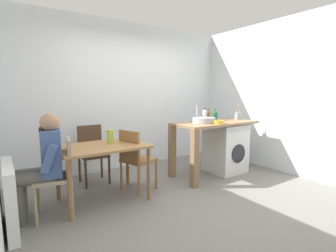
{
  "coord_description": "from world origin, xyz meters",
  "views": [
    {
      "loc": [
        -2.05,
        -2.64,
        1.42
      ],
      "look_at": [
        0.05,
        0.45,
        0.92
      ],
      "focal_mm": 26.76,
      "sensor_mm": 36.0,
      "label": 1
    }
  ],
  "objects_px": {
    "dining_table": "(103,153)",
    "utensil_crock": "(238,116)",
    "bottle_tall_green": "(205,115)",
    "mixing_bowl": "(218,122)",
    "washing_machine": "(225,148)",
    "seated_person": "(44,160)",
    "chair_person_seat": "(60,173)",
    "chair_opposite": "(135,157)",
    "bottle_squat_brown": "(208,115)",
    "vase": "(110,136)",
    "bottle_clear_small": "(215,116)",
    "chair_spare_by_wall": "(92,151)"
  },
  "relations": [
    {
      "from": "washing_machine",
      "to": "mixing_bowl",
      "type": "distance_m",
      "value": 0.69
    },
    {
      "from": "dining_table",
      "to": "utensil_crock",
      "type": "height_order",
      "value": "utensil_crock"
    },
    {
      "from": "seated_person",
      "to": "vase",
      "type": "relative_size",
      "value": 6.52
    },
    {
      "from": "bottle_clear_small",
      "to": "vase",
      "type": "height_order",
      "value": "bottle_clear_small"
    },
    {
      "from": "seated_person",
      "to": "utensil_crock",
      "type": "bearing_deg",
      "value": -77.35
    },
    {
      "from": "bottle_squat_brown",
      "to": "mixing_bowl",
      "type": "bearing_deg",
      "value": -112.87
    },
    {
      "from": "bottle_squat_brown",
      "to": "bottle_clear_small",
      "type": "relative_size",
      "value": 1.03
    },
    {
      "from": "chair_spare_by_wall",
      "to": "chair_opposite",
      "type": "bearing_deg",
      "value": 117.66
    },
    {
      "from": "bottle_clear_small",
      "to": "utensil_crock",
      "type": "relative_size",
      "value": 0.69
    },
    {
      "from": "dining_table",
      "to": "washing_machine",
      "type": "height_order",
      "value": "washing_machine"
    },
    {
      "from": "seated_person",
      "to": "bottle_tall_green",
      "type": "relative_size",
      "value": 5.14
    },
    {
      "from": "bottle_tall_green",
      "to": "bottle_clear_small",
      "type": "bearing_deg",
      "value": -17.93
    },
    {
      "from": "dining_table",
      "to": "chair_spare_by_wall",
      "type": "distance_m",
      "value": 0.79
    },
    {
      "from": "dining_table",
      "to": "chair_person_seat",
      "type": "height_order",
      "value": "chair_person_seat"
    },
    {
      "from": "chair_spare_by_wall",
      "to": "vase",
      "type": "bearing_deg",
      "value": 94.96
    },
    {
      "from": "bottle_tall_green",
      "to": "utensil_crock",
      "type": "height_order",
      "value": "utensil_crock"
    },
    {
      "from": "chair_opposite",
      "to": "seated_person",
      "type": "relative_size",
      "value": 0.75
    },
    {
      "from": "chair_person_seat",
      "to": "chair_spare_by_wall",
      "type": "height_order",
      "value": "same"
    },
    {
      "from": "bottle_tall_green",
      "to": "chair_person_seat",
      "type": "bearing_deg",
      "value": -174.08
    },
    {
      "from": "bottle_clear_small",
      "to": "bottle_squat_brown",
      "type": "bearing_deg",
      "value": 132.4
    },
    {
      "from": "seated_person",
      "to": "bottle_squat_brown",
      "type": "distance_m",
      "value": 2.75
    },
    {
      "from": "bottle_clear_small",
      "to": "utensil_crock",
      "type": "distance_m",
      "value": 0.52
    },
    {
      "from": "chair_spare_by_wall",
      "to": "bottle_clear_small",
      "type": "xyz_separation_m",
      "value": [
        2.0,
        -0.7,
        0.51
      ]
    },
    {
      "from": "dining_table",
      "to": "mixing_bowl",
      "type": "xyz_separation_m",
      "value": [
        1.84,
        -0.24,
        0.31
      ]
    },
    {
      "from": "washing_machine",
      "to": "bottle_clear_small",
      "type": "bearing_deg",
      "value": 141.44
    },
    {
      "from": "bottle_squat_brown",
      "to": "bottle_clear_small",
      "type": "distance_m",
      "value": 0.13
    },
    {
      "from": "dining_table",
      "to": "washing_machine",
      "type": "distance_m",
      "value": 2.26
    },
    {
      "from": "seated_person",
      "to": "vase",
      "type": "height_order",
      "value": "seated_person"
    },
    {
      "from": "vase",
      "to": "seated_person",
      "type": "bearing_deg",
      "value": -167.89
    },
    {
      "from": "dining_table",
      "to": "utensil_crock",
      "type": "distance_m",
      "value": 2.64
    },
    {
      "from": "utensil_crock",
      "to": "chair_opposite",
      "type": "bearing_deg",
      "value": 179.51
    },
    {
      "from": "bottle_tall_green",
      "to": "vase",
      "type": "height_order",
      "value": "bottle_tall_green"
    },
    {
      "from": "chair_spare_by_wall",
      "to": "bottle_clear_small",
      "type": "height_order",
      "value": "bottle_clear_small"
    },
    {
      "from": "dining_table",
      "to": "chair_spare_by_wall",
      "type": "relative_size",
      "value": 1.22
    },
    {
      "from": "mixing_bowl",
      "to": "dining_table",
      "type": "bearing_deg",
      "value": 172.57
    },
    {
      "from": "bottle_tall_green",
      "to": "mixing_bowl",
      "type": "bearing_deg",
      "value": -99.5
    },
    {
      "from": "bottle_tall_green",
      "to": "bottle_squat_brown",
      "type": "xyz_separation_m",
      "value": [
        0.11,
        0.03,
        -0.01
      ]
    },
    {
      "from": "dining_table",
      "to": "chair_person_seat",
      "type": "distance_m",
      "value": 0.57
    },
    {
      "from": "bottle_clear_small",
      "to": "seated_person",
      "type": "bearing_deg",
      "value": -176.72
    },
    {
      "from": "bottle_clear_small",
      "to": "vase",
      "type": "xyz_separation_m",
      "value": [
        -1.95,
        0.02,
        -0.18
      ]
    },
    {
      "from": "mixing_bowl",
      "to": "utensil_crock",
      "type": "relative_size",
      "value": 0.68
    },
    {
      "from": "vase",
      "to": "bottle_clear_small",
      "type": "bearing_deg",
      "value": -0.67
    },
    {
      "from": "seated_person",
      "to": "mixing_bowl",
      "type": "relative_size",
      "value": 5.9
    },
    {
      "from": "washing_machine",
      "to": "bottle_squat_brown",
      "type": "bearing_deg",
      "value": 137.86
    },
    {
      "from": "washing_machine",
      "to": "chair_opposite",
      "type": "bearing_deg",
      "value": 177.72
    },
    {
      "from": "bottle_tall_green",
      "to": "dining_table",
      "type": "bearing_deg",
      "value": -175.8
    },
    {
      "from": "bottle_clear_small",
      "to": "chair_person_seat",
      "type": "bearing_deg",
      "value": -175.86
    },
    {
      "from": "washing_machine",
      "to": "seated_person",
      "type": "bearing_deg",
      "value": -179.2
    },
    {
      "from": "bottle_squat_brown",
      "to": "vase",
      "type": "relative_size",
      "value": 1.17
    },
    {
      "from": "bottle_squat_brown",
      "to": "utensil_crock",
      "type": "distance_m",
      "value": 0.62
    }
  ]
}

